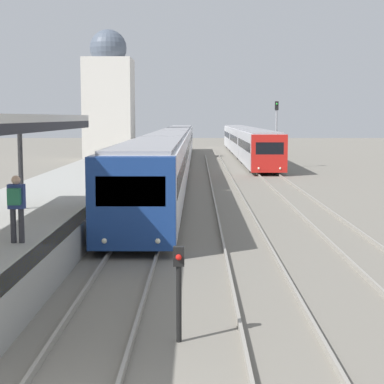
% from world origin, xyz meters
% --- Properties ---
extents(person_on_platform, '(0.40, 0.40, 1.66)m').
position_xyz_m(person_on_platform, '(-2.51, 7.93, 2.02)').
color(person_on_platform, '#2D2D33').
rests_on(person_on_platform, station_platform).
extents(train_near, '(2.59, 63.36, 3.10)m').
position_xyz_m(train_near, '(0.00, 42.31, 1.72)').
color(train_near, navy).
rests_on(train_near, ground_plane).
extents(train_far, '(2.52, 45.49, 3.03)m').
position_xyz_m(train_far, '(6.92, 59.67, 1.68)').
color(train_far, red).
rests_on(train_far, ground_plane).
extents(signal_post_near, '(0.20, 0.21, 1.79)m').
position_xyz_m(signal_post_near, '(1.57, 3.86, 1.11)').
color(signal_post_near, black).
rests_on(signal_post_near, ground_plane).
extents(signal_mast_far, '(0.28, 0.29, 5.37)m').
position_xyz_m(signal_mast_far, '(8.25, 44.22, 3.35)').
color(signal_mast_far, gray).
rests_on(signal_mast_far, ground_plane).
extents(distant_domed_building, '(4.52, 4.52, 12.31)m').
position_xyz_m(distant_domed_building, '(-6.52, 54.00, 5.83)').
color(distant_domed_building, silver).
rests_on(distant_domed_building, ground_plane).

